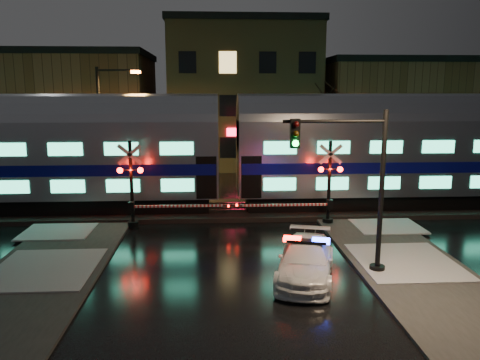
{
  "coord_description": "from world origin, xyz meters",
  "views": [
    {
      "loc": [
        -0.49,
        -18.94,
        6.29
      ],
      "look_at": [
        0.71,
        2.5,
        2.2
      ],
      "focal_mm": 35.0,
      "sensor_mm": 36.0,
      "label": 1
    }
  ],
  "objects_px": {
    "crossing_signal_left": "(139,193)",
    "traffic_light": "(356,189)",
    "streetlight": "(104,124)",
    "crossing_signal_right": "(322,191)",
    "police_car": "(306,260)"
  },
  "relations": [
    {
      "from": "police_car",
      "to": "crossing_signal_right",
      "type": "xyz_separation_m",
      "value": [
        1.97,
        6.33,
        1.01
      ]
    },
    {
      "from": "police_car",
      "to": "crossing_signal_right",
      "type": "distance_m",
      "value": 6.7
    },
    {
      "from": "crossing_signal_left",
      "to": "traffic_light",
      "type": "height_order",
      "value": "traffic_light"
    },
    {
      "from": "police_car",
      "to": "crossing_signal_left",
      "type": "height_order",
      "value": "crossing_signal_left"
    },
    {
      "from": "crossing_signal_left",
      "to": "traffic_light",
      "type": "relative_size",
      "value": 1.01
    },
    {
      "from": "crossing_signal_left",
      "to": "traffic_light",
      "type": "bearing_deg",
      "value": -36.37
    },
    {
      "from": "police_car",
      "to": "traffic_light",
      "type": "distance_m",
      "value": 2.94
    },
    {
      "from": "crossing_signal_right",
      "to": "traffic_light",
      "type": "relative_size",
      "value": 0.99
    },
    {
      "from": "police_car",
      "to": "crossing_signal_left",
      "type": "relative_size",
      "value": 0.82
    },
    {
      "from": "police_car",
      "to": "traffic_light",
      "type": "bearing_deg",
      "value": 23.8
    },
    {
      "from": "police_car",
      "to": "traffic_light",
      "type": "relative_size",
      "value": 0.83
    },
    {
      "from": "police_car",
      "to": "crossing_signal_right",
      "type": "height_order",
      "value": "crossing_signal_right"
    },
    {
      "from": "streetlight",
      "to": "crossing_signal_right",
      "type": "bearing_deg",
      "value": -30.3
    },
    {
      "from": "traffic_light",
      "to": "streetlight",
      "type": "xyz_separation_m",
      "value": [
        -11.19,
        12.76,
        1.39
      ]
    },
    {
      "from": "traffic_light",
      "to": "crossing_signal_right",
      "type": "bearing_deg",
      "value": 81.59
    }
  ]
}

